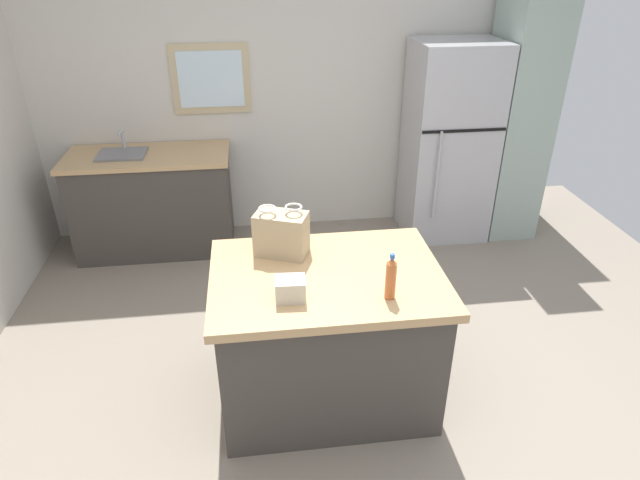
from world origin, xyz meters
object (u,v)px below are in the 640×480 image
kitchen_island (326,336)px  tall_cabinet (518,118)px  refrigerator (449,143)px  shopping_bag (281,234)px  bottle (391,278)px  small_box (290,289)px

kitchen_island → tall_cabinet: 2.98m
refrigerator → tall_cabinet: (0.63, 0.00, 0.21)m
shopping_bag → bottle: 0.74m
kitchen_island → small_box: small_box is taller
small_box → bottle: 0.52m
refrigerator → bottle: size_ratio=6.88×
small_box → shopping_bag: bearing=91.5°
shopping_bag → small_box: bearing=-88.5°
shopping_bag → kitchen_island: bearing=-47.5°
kitchen_island → refrigerator: size_ratio=0.73×
kitchen_island → shopping_bag: (-0.23, 0.25, 0.57)m
small_box → kitchen_island: bearing=44.5°
tall_cabinet → shopping_bag: size_ratio=6.48×
refrigerator → tall_cabinet: tall_cabinet is taller
refrigerator → shopping_bag: size_ratio=5.25×
tall_cabinet → refrigerator: bearing=-180.0°
refrigerator → shopping_bag: 2.45m
kitchen_island → bottle: bottle is taller
bottle → kitchen_island: bearing=136.4°
tall_cabinet → small_box: tall_cabinet is taller
refrigerator → small_box: 2.81m
tall_cabinet → bottle: bearing=-127.0°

